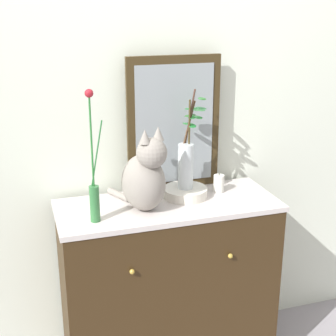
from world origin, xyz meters
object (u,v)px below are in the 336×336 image
mirror_leaning (174,124)px  candle_pillar (219,184)px  sideboard (168,288)px  cat_sitting (145,177)px  bowl_porcelain (185,192)px  vase_slim_green (94,187)px  vase_glass_clear (187,160)px

mirror_leaning → candle_pillar: size_ratio=6.71×
sideboard → cat_sitting: size_ratio=2.66×
bowl_porcelain → cat_sitting: bearing=-157.3°
bowl_porcelain → vase_slim_green: bearing=-162.6°
vase_glass_clear → candle_pillar: bearing=4.0°
sideboard → vase_glass_clear: 0.68m
sideboard → vase_slim_green: 0.74m
sideboard → bowl_porcelain: 0.51m
vase_glass_clear → cat_sitting: bearing=-157.2°
vase_glass_clear → candle_pillar: size_ratio=4.90×
bowl_porcelain → vase_glass_clear: vase_glass_clear is taller
bowl_porcelain → vase_glass_clear: bearing=24.4°
bowl_porcelain → vase_glass_clear: (0.01, 0.00, 0.17)m
sideboard → candle_pillar: 0.60m
mirror_leaning → vase_slim_green: size_ratio=1.16×
vase_slim_green → cat_sitting: bearing=12.0°
vase_slim_green → vase_glass_clear: vase_slim_green is taller
mirror_leaning → vase_slim_green: (-0.46, -0.29, -0.18)m
sideboard → mirror_leaning: mirror_leaning is taller
sideboard → vase_glass_clear: (0.11, 0.05, 0.66)m
mirror_leaning → sideboard: bearing=-115.4°
cat_sitting → vase_glass_clear: bearing=22.8°
cat_sitting → bowl_porcelain: (0.23, 0.10, -0.14)m
cat_sitting → vase_slim_green: size_ratio=0.69×
mirror_leaning → vase_slim_green: bearing=-147.6°
vase_slim_green → candle_pillar: size_ratio=5.81×
candle_pillar → sideboard: bearing=-167.1°
vase_glass_clear → candle_pillar: (0.18, 0.01, -0.15)m
vase_slim_green → bowl_porcelain: (0.47, 0.15, -0.14)m
vase_slim_green → vase_glass_clear: 0.50m
sideboard → vase_slim_green: (-0.37, -0.10, 0.63)m
sideboard → mirror_leaning: bearing=64.6°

